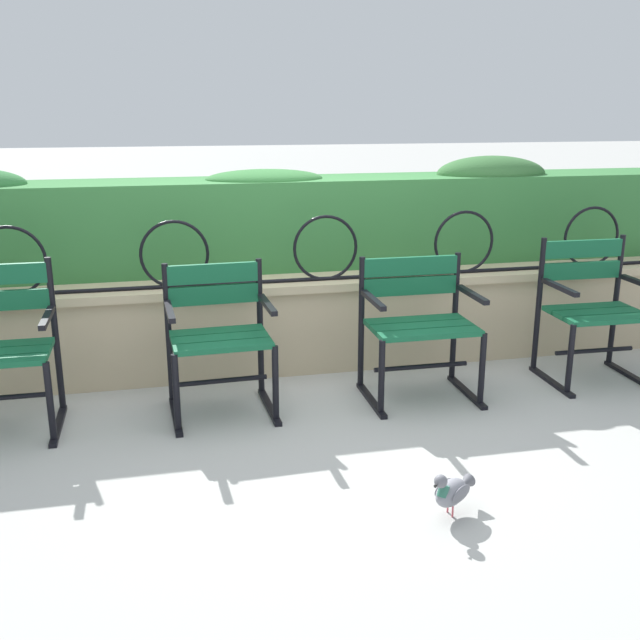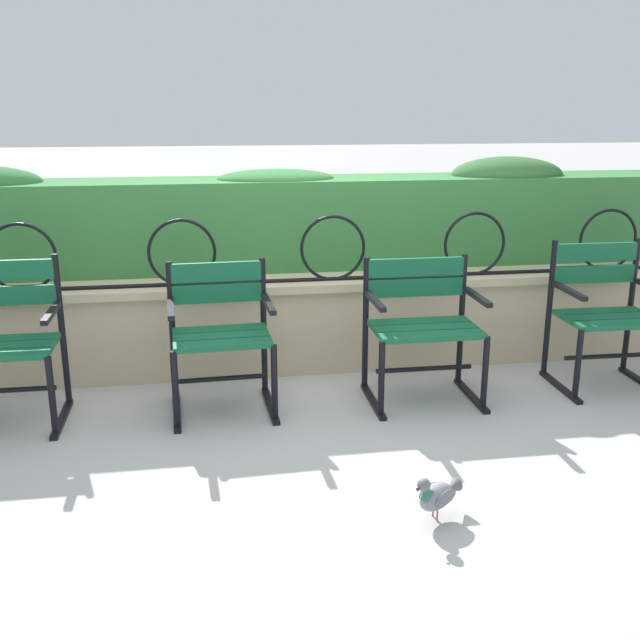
{
  "view_description": "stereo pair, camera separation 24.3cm",
  "coord_description": "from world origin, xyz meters",
  "px_view_note": "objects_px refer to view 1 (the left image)",
  "views": [
    {
      "loc": [
        -0.86,
        -3.68,
        1.67
      ],
      "look_at": [
        0.0,
        0.09,
        0.55
      ],
      "focal_mm": 41.44,
      "sensor_mm": 36.0,
      "label": 1
    },
    {
      "loc": [
        -0.62,
        -3.73,
        1.67
      ],
      "look_at": [
        0.0,
        0.09,
        0.55
      ],
      "focal_mm": 41.44,
      "sensor_mm": 36.0,
      "label": 2
    }
  ],
  "objects_px": {
    "park_chair_rightmost": "(592,306)",
    "park_chair_centre_right": "(418,321)",
    "park_chair_centre_left": "(219,333)",
    "pigeon_near_chairs": "(452,491)"
  },
  "relations": [
    {
      "from": "park_chair_rightmost",
      "to": "park_chair_centre_right",
      "type": "bearing_deg",
      "value": -178.11
    },
    {
      "from": "park_chair_centre_left",
      "to": "park_chair_rightmost",
      "type": "distance_m",
      "value": 2.33
    },
    {
      "from": "park_chair_centre_left",
      "to": "park_chair_centre_right",
      "type": "bearing_deg",
      "value": -1.36
    },
    {
      "from": "park_chair_centre_left",
      "to": "park_chair_centre_right",
      "type": "xyz_separation_m",
      "value": [
        1.17,
        -0.03,
        0.0
      ]
    },
    {
      "from": "park_chair_rightmost",
      "to": "park_chair_centre_left",
      "type": "bearing_deg",
      "value": -179.73
    },
    {
      "from": "park_chair_centre_right",
      "to": "park_chair_rightmost",
      "type": "height_order",
      "value": "park_chair_rightmost"
    },
    {
      "from": "park_chair_rightmost",
      "to": "pigeon_near_chairs",
      "type": "height_order",
      "value": "park_chair_rightmost"
    },
    {
      "from": "park_chair_centre_right",
      "to": "park_chair_rightmost",
      "type": "bearing_deg",
      "value": 1.89
    },
    {
      "from": "pigeon_near_chairs",
      "to": "park_chair_rightmost",
      "type": "bearing_deg",
      "value": 42.73
    },
    {
      "from": "park_chair_rightmost",
      "to": "pigeon_near_chairs",
      "type": "distance_m",
      "value": 2.06
    }
  ]
}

